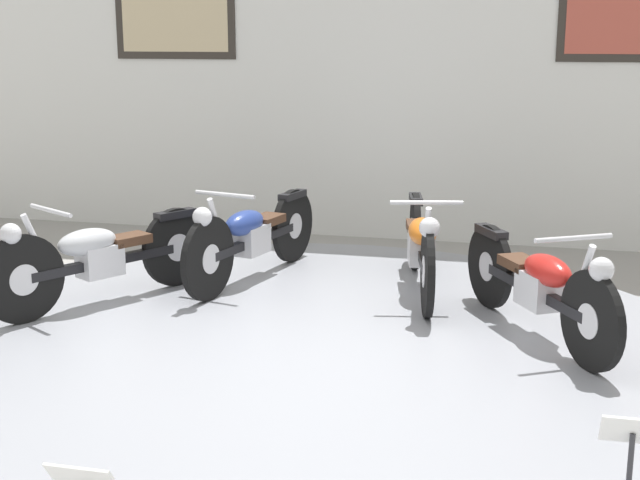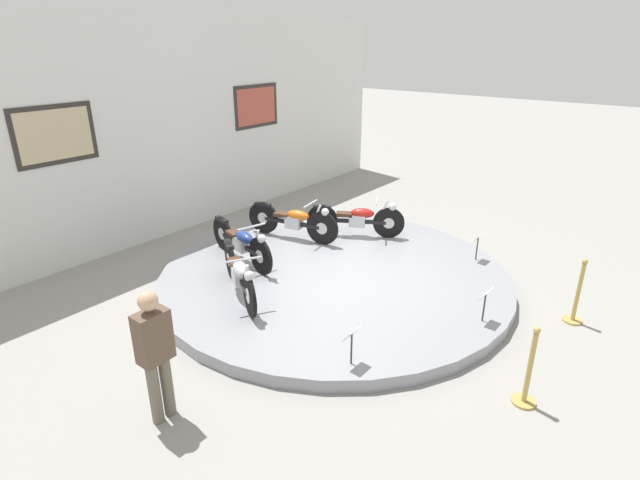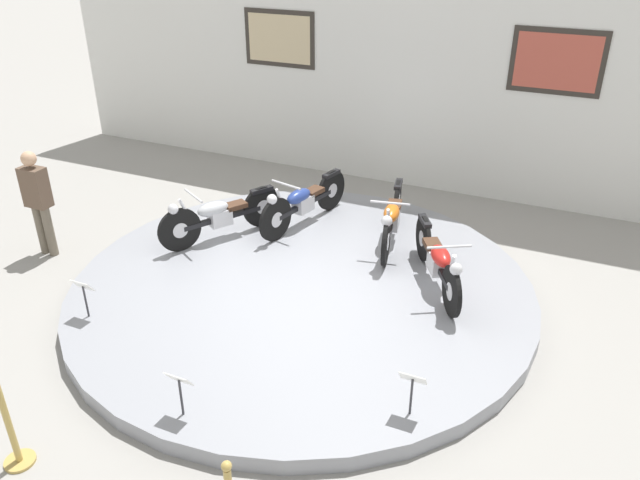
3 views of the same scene
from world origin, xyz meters
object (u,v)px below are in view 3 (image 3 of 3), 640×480
(motorcycle_blue, at_px, (303,201))
(info_placard_front_right, at_px, (412,384))
(motorcycle_silver, at_px, (220,214))
(motorcycle_red, at_px, (438,260))
(info_placard_front_left, at_px, (84,290))
(info_placard_front_centre, at_px, (179,385))
(motorcycle_orange, at_px, (392,217))
(visitor_standing, at_px, (38,198))
(stanchion_post_left_of_entry, at_px, (12,435))

(motorcycle_blue, height_order, info_placard_front_right, motorcycle_blue)
(motorcycle_blue, bearing_deg, info_placard_front_right, -50.52)
(motorcycle_silver, distance_m, motorcycle_red, 3.23)
(motorcycle_blue, height_order, motorcycle_red, motorcycle_blue)
(info_placard_front_left, distance_m, info_placard_front_centre, 2.19)
(motorcycle_orange, bearing_deg, info_placard_front_right, -68.60)
(visitor_standing, bearing_deg, info_placard_front_right, -11.82)
(motorcycle_blue, height_order, motorcycle_orange, motorcycle_orange)
(info_placard_front_right, relative_size, stanchion_post_left_of_entry, 0.50)
(info_placard_front_right, bearing_deg, motorcycle_blue, 129.48)
(info_placard_front_left, bearing_deg, motorcycle_red, 33.29)
(motorcycle_orange, xyz_separation_m, motorcycle_red, (0.91, -0.91, -0.02))
(motorcycle_orange, bearing_deg, info_placard_front_centre, -99.59)
(visitor_standing, height_order, stanchion_post_left_of_entry, visitor_standing)
(visitor_standing, distance_m, stanchion_post_left_of_entry, 4.17)
(info_placard_front_centre, height_order, visitor_standing, visitor_standing)
(motorcycle_orange, xyz_separation_m, info_placard_front_centre, (-0.71, -4.18, -0.03))
(motorcycle_silver, xyz_separation_m, info_placard_front_left, (-0.37, -2.37, -0.02))
(motorcycle_silver, height_order, info_placard_front_right, motorcycle_silver)
(motorcycle_red, height_order, info_placard_front_centre, motorcycle_red)
(motorcycle_red, relative_size, info_placard_front_centre, 3.40)
(motorcycle_red, xyz_separation_m, stanchion_post_left_of_entry, (-2.76, -4.24, -0.23))
(info_placard_front_centre, bearing_deg, stanchion_post_left_of_entry, -139.82)
(motorcycle_silver, bearing_deg, visitor_standing, -153.27)
(motorcycle_blue, bearing_deg, motorcycle_red, -21.33)
(motorcycle_blue, distance_m, info_placard_front_left, 3.52)
(info_placard_front_right, bearing_deg, info_placard_front_centre, -155.62)
(info_placard_front_centre, relative_size, stanchion_post_left_of_entry, 0.50)
(motorcycle_orange, bearing_deg, visitor_standing, -155.95)
(info_placard_front_left, distance_m, info_placard_front_right, 3.98)
(motorcycle_orange, relative_size, visitor_standing, 1.25)
(stanchion_post_left_of_entry, bearing_deg, info_placard_front_centre, 40.18)
(motorcycle_silver, distance_m, info_placard_front_right, 4.32)
(info_placard_front_left, bearing_deg, motorcycle_silver, 81.03)
(motorcycle_orange, height_order, info_placard_front_centre, motorcycle_orange)
(info_placard_front_centre, height_order, stanchion_post_left_of_entry, stanchion_post_left_of_entry)
(info_placard_front_left, xyz_separation_m, visitor_standing, (-1.89, 1.23, 0.33))
(motorcycle_blue, xyz_separation_m, motorcycle_orange, (1.41, 0.00, 0.00))
(motorcycle_orange, xyz_separation_m, info_placard_front_left, (-2.70, -3.28, -0.03))
(motorcycle_red, height_order, stanchion_post_left_of_entry, stanchion_post_left_of_entry)
(info_placard_front_centre, xyz_separation_m, stanchion_post_left_of_entry, (-1.15, -0.97, -0.22))
(motorcycle_red, distance_m, info_placard_front_left, 4.32)
(motorcycle_silver, relative_size, info_placard_front_centre, 3.41)
(motorcycle_orange, relative_size, info_placard_front_right, 3.88)
(motorcycle_blue, relative_size, info_placard_front_right, 3.83)
(motorcycle_silver, height_order, stanchion_post_left_of_entry, stanchion_post_left_of_entry)
(stanchion_post_left_of_entry, bearing_deg, motorcycle_silver, 96.34)
(motorcycle_silver, bearing_deg, stanchion_post_left_of_entry, -83.66)
(motorcycle_red, xyz_separation_m, info_placard_front_centre, (-1.62, -3.27, -0.01))
(motorcycle_orange, bearing_deg, motorcycle_blue, -179.98)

